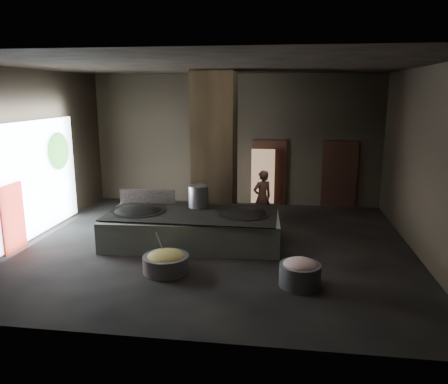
# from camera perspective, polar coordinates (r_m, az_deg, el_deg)

# --- Properties ---
(floor) EXTENTS (10.00, 9.00, 0.10)m
(floor) POSITION_cam_1_polar(r_m,az_deg,el_deg) (11.47, -1.21, -7.16)
(floor) COLOR black
(floor) RESTS_ON ground
(ceiling) EXTENTS (10.00, 9.00, 0.10)m
(ceiling) POSITION_cam_1_polar(r_m,az_deg,el_deg) (10.80, -1.33, 16.43)
(ceiling) COLOR black
(ceiling) RESTS_ON back_wall
(back_wall) EXTENTS (10.00, 0.10, 4.50)m
(back_wall) POSITION_cam_1_polar(r_m,az_deg,el_deg) (15.37, 1.50, 6.79)
(back_wall) COLOR black
(back_wall) RESTS_ON ground
(front_wall) EXTENTS (10.00, 0.10, 4.50)m
(front_wall) POSITION_cam_1_polar(r_m,az_deg,el_deg) (6.54, -7.73, -1.69)
(front_wall) COLOR black
(front_wall) RESTS_ON ground
(left_wall) EXTENTS (0.10, 9.00, 4.50)m
(left_wall) POSITION_cam_1_polar(r_m,az_deg,el_deg) (12.73, -24.39, 4.37)
(left_wall) COLOR black
(left_wall) RESTS_ON ground
(right_wall) EXTENTS (0.10, 9.00, 4.50)m
(right_wall) POSITION_cam_1_polar(r_m,az_deg,el_deg) (11.25, 25.07, 3.33)
(right_wall) COLOR black
(right_wall) RESTS_ON ground
(pillar) EXTENTS (1.20, 1.20, 4.50)m
(pillar) POSITION_cam_1_polar(r_m,az_deg,el_deg) (12.80, -1.21, 5.56)
(pillar) COLOR black
(pillar) RESTS_ON ground
(hearth_platform) EXTENTS (4.59, 2.41, 0.78)m
(hearth_platform) POSITION_cam_1_polar(r_m,az_deg,el_deg) (11.53, -4.11, -4.78)
(hearth_platform) COLOR silver
(hearth_platform) RESTS_ON ground
(platform_cap) EXTENTS (4.38, 2.10, 0.03)m
(platform_cap) POSITION_cam_1_polar(r_m,az_deg,el_deg) (11.41, -4.14, -2.74)
(platform_cap) COLOR black
(platform_cap) RESTS_ON hearth_platform
(wok_left) EXTENTS (1.41, 1.41, 0.39)m
(wok_left) POSITION_cam_1_polar(r_m,az_deg,el_deg) (11.76, -11.12, -2.80)
(wok_left) COLOR black
(wok_left) RESTS_ON hearth_platform
(wok_left_rim) EXTENTS (1.44, 1.44, 0.05)m
(wok_left_rim) POSITION_cam_1_polar(r_m,az_deg,el_deg) (11.75, -11.13, -2.47)
(wok_left_rim) COLOR black
(wok_left_rim) RESTS_ON hearth_platform
(wok_right) EXTENTS (1.31, 1.31, 0.37)m
(wok_right) POSITION_cam_1_polar(r_m,az_deg,el_deg) (11.27, 2.65, -3.26)
(wok_right) COLOR black
(wok_right) RESTS_ON hearth_platform
(wok_right_rim) EXTENTS (1.34, 1.34, 0.05)m
(wok_right_rim) POSITION_cam_1_polar(r_m,az_deg,el_deg) (11.25, 2.65, -2.92)
(wok_right_rim) COLOR black
(wok_right_rim) RESTS_ON hearth_platform
(stock_pot) EXTENTS (0.54, 0.54, 0.58)m
(stock_pot) POSITION_cam_1_polar(r_m,az_deg,el_deg) (11.84, -3.37, -0.58)
(stock_pot) COLOR #A3A7AB
(stock_pot) RESTS_ON hearth_platform
(splash_guard) EXTENTS (1.56, 0.15, 0.39)m
(splash_guard) POSITION_cam_1_polar(r_m,az_deg,el_deg) (12.43, -9.98, -0.58)
(splash_guard) COLOR black
(splash_guard) RESTS_ON hearth_platform
(cook) EXTENTS (0.72, 0.65, 1.65)m
(cook) POSITION_cam_1_polar(r_m,az_deg,el_deg) (13.01, 5.02, -0.75)
(cook) COLOR brown
(cook) RESTS_ON ground
(veg_basin) EXTENTS (1.18, 1.18, 0.37)m
(veg_basin) POSITION_cam_1_polar(r_m,az_deg,el_deg) (9.85, -7.57, -9.26)
(veg_basin) COLOR slate
(veg_basin) RESTS_ON ground
(veg_fill) EXTENTS (0.84, 0.84, 0.26)m
(veg_fill) POSITION_cam_1_polar(r_m,az_deg,el_deg) (9.79, -7.60, -8.38)
(veg_fill) COLOR #8AA24E
(veg_fill) RESTS_ON veg_basin
(ladle) EXTENTS (0.13, 0.40, 0.72)m
(ladle) POSITION_cam_1_polar(r_m,az_deg,el_deg) (9.90, -8.25, -6.93)
(ladle) COLOR #A3A7AB
(ladle) RESTS_ON veg_basin
(meat_basin) EXTENTS (1.05, 1.05, 0.47)m
(meat_basin) POSITION_cam_1_polar(r_m,az_deg,el_deg) (9.22, 9.88, -10.63)
(meat_basin) COLOR slate
(meat_basin) RESTS_ON ground
(meat_fill) EXTENTS (0.71, 0.71, 0.27)m
(meat_fill) POSITION_cam_1_polar(r_m,az_deg,el_deg) (9.13, 9.94, -9.39)
(meat_fill) COLOR tan
(meat_fill) RESTS_ON meat_basin
(doorway_near) EXTENTS (1.18, 0.08, 2.38)m
(doorway_near) POSITION_cam_1_polar(r_m,az_deg,el_deg) (15.35, 5.89, 2.37)
(doorway_near) COLOR black
(doorway_near) RESTS_ON ground
(doorway_near_glow) EXTENTS (0.80, 0.04, 1.89)m
(doorway_near_glow) POSITION_cam_1_polar(r_m,az_deg,el_deg) (15.13, 5.10, 2.05)
(doorway_near_glow) COLOR #8C6647
(doorway_near_glow) RESTS_ON ground
(doorway_far) EXTENTS (1.18, 0.08, 2.38)m
(doorway_far) POSITION_cam_1_polar(r_m,az_deg,el_deg) (15.45, 14.82, 2.08)
(doorway_far) COLOR black
(doorway_far) RESTS_ON ground
(doorway_far_glow) EXTENTS (0.82, 0.04, 1.93)m
(doorway_far_glow) POSITION_cam_1_polar(r_m,az_deg,el_deg) (15.56, 14.79, 1.97)
(doorway_far_glow) COLOR #8C6647
(doorway_far_glow) RESTS_ON ground
(left_opening) EXTENTS (0.04, 4.20, 3.10)m
(left_opening) POSITION_cam_1_polar(r_m,az_deg,el_deg) (12.94, -23.28, 1.67)
(left_opening) COLOR white
(left_opening) RESTS_ON ground
(pavilion_sliver) EXTENTS (0.05, 0.90, 1.70)m
(pavilion_sliver) POSITION_cam_1_polar(r_m,az_deg,el_deg) (12.00, -25.86, -3.07)
(pavilion_sliver) COLOR maroon
(pavilion_sliver) RESTS_ON ground
(tree_silhouette) EXTENTS (0.28, 1.10, 1.10)m
(tree_silhouette) POSITION_cam_1_polar(r_m,az_deg,el_deg) (13.74, -20.80, 5.02)
(tree_silhouette) COLOR #194714
(tree_silhouette) RESTS_ON left_opening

